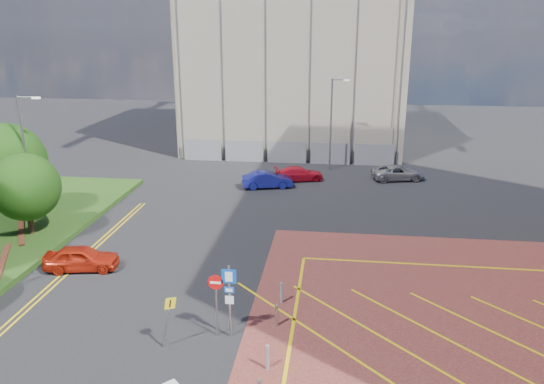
% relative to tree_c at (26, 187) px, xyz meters
% --- Properties ---
extents(ground, '(140.00, 140.00, 0.00)m').
position_rel_tree_c_xyz_m(ground, '(13.50, -10.00, -3.19)').
color(ground, black).
rests_on(ground, ground).
extents(tree_c, '(4.00, 4.00, 4.90)m').
position_rel_tree_c_xyz_m(tree_c, '(0.00, 0.00, 0.00)').
color(tree_c, '#3D2B1C').
rests_on(tree_c, grass_bed).
extents(tree_d, '(5.00, 5.00, 6.08)m').
position_rel_tree_c_xyz_m(tree_d, '(-3.00, 3.00, 0.68)').
color(tree_d, '#3D2B1C').
rests_on(tree_d, grass_bed).
extents(lamp_left_far, '(1.53, 0.16, 8.00)m').
position_rel_tree_c_xyz_m(lamp_left_far, '(-0.92, 2.00, 1.47)').
color(lamp_left_far, '#9EA0A8').
rests_on(lamp_left_far, grass_bed).
extents(lamp_back, '(1.53, 0.16, 8.00)m').
position_rel_tree_c_xyz_m(lamp_back, '(17.58, 18.00, 1.17)').
color(lamp_back, '#9EA0A8').
rests_on(lamp_back, ground).
extents(sign_cluster, '(1.17, 0.12, 3.20)m').
position_rel_tree_c_xyz_m(sign_cluster, '(13.80, -9.02, -1.24)').
color(sign_cluster, '#9EA0A8').
rests_on(sign_cluster, ground).
extents(warning_sign, '(0.68, 0.40, 2.25)m').
position_rel_tree_c_xyz_m(warning_sign, '(11.75, -10.09, -1.76)').
color(warning_sign, '#9EA0A8').
rests_on(warning_sign, ground).
extents(bollard_row, '(0.14, 11.14, 0.90)m').
position_rel_tree_c_xyz_m(bollard_row, '(15.80, -11.67, -2.72)').
color(bollard_row, '#9EA0A8').
rests_on(bollard_row, forecourt).
extents(construction_building, '(21.20, 19.20, 22.00)m').
position_rel_tree_c_xyz_m(construction_building, '(13.50, 30.00, 7.81)').
color(construction_building, '#9F9682').
rests_on(construction_building, ground).
extents(construction_fence, '(21.60, 0.06, 2.00)m').
position_rel_tree_c_xyz_m(construction_fence, '(14.50, 20.00, -2.19)').
color(construction_fence, gray).
rests_on(construction_fence, ground).
extents(car_red_left, '(4.03, 2.19, 1.30)m').
position_rel_tree_c_xyz_m(car_red_left, '(5.02, -3.79, -2.54)').
color(car_red_left, red).
rests_on(car_red_left, ground).
extents(car_blue_back, '(4.17, 2.35, 1.30)m').
position_rel_tree_c_xyz_m(car_blue_back, '(12.75, 11.95, -2.54)').
color(car_blue_back, navy).
rests_on(car_blue_back, ground).
extents(car_red_back, '(4.30, 2.76, 1.16)m').
position_rel_tree_c_xyz_m(car_red_back, '(15.07, 14.28, -2.61)').
color(car_red_back, red).
rests_on(car_red_back, ground).
extents(car_silver_back, '(4.65, 2.93, 1.20)m').
position_rel_tree_c_xyz_m(car_silver_back, '(23.19, 15.51, -2.59)').
color(car_silver_back, '#98999F').
rests_on(car_silver_back, ground).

